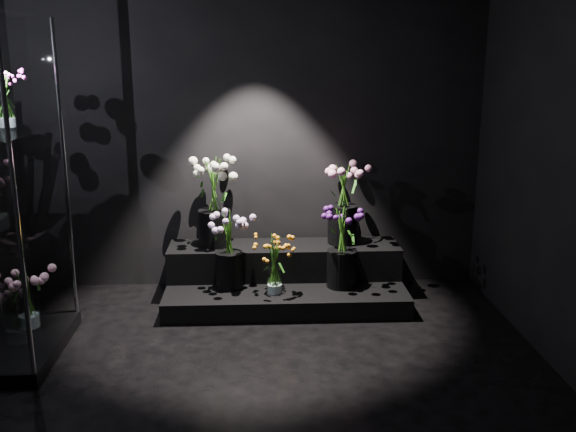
{
  "coord_description": "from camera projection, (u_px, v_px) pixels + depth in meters",
  "views": [
    {
      "loc": [
        0.04,
        -3.56,
        2.06
      ],
      "look_at": [
        0.27,
        1.2,
        0.83
      ],
      "focal_mm": 40.0,
      "sensor_mm": 36.0,
      "label": 1
    }
  ],
  "objects": [
    {
      "name": "bouquet_cream_roses",
      "position": [
        214.0,
        198.0,
        5.41
      ],
      "size": [
        0.38,
        0.38,
        0.75
      ],
      "rotation": [
        0.0,
        0.0,
        0.02
      ],
      "color": "black",
      "rests_on": "display_riser"
    },
    {
      "name": "bouquet_purple",
      "position": [
        342.0,
        244.0,
        5.23
      ],
      "size": [
        0.36,
        0.36,
        0.67
      ],
      "rotation": [
        0.0,
        0.0,
        0.09
      ],
      "color": "black",
      "rests_on": "display_riser"
    },
    {
      "name": "bouquet_orange_bells",
      "position": [
        274.0,
        264.0,
        5.12
      ],
      "size": [
        0.34,
        0.34,
        0.48
      ],
      "rotation": [
        0.0,
        0.0,
        0.37
      ],
      "color": "white",
      "rests_on": "display_riser"
    },
    {
      "name": "bouquet_lilac",
      "position": [
        229.0,
        243.0,
        5.2
      ],
      "size": [
        0.42,
        0.42,
        0.64
      ],
      "rotation": [
        0.0,
        0.0,
        0.14
      ],
      "color": "black",
      "rests_on": "display_riser"
    },
    {
      "name": "bouquet_case_magenta",
      "position": [
        4.0,
        97.0,
        4.21
      ],
      "size": [
        0.26,
        0.26,
        0.39
      ],
      "rotation": [
        0.0,
        0.0,
        -0.16
      ],
      "color": "white",
      "rests_on": "display_case"
    },
    {
      "name": "bouquet_pink_roses",
      "position": [
        343.0,
        198.0,
        5.48
      ],
      "size": [
        0.47,
        0.47,
        0.69
      ],
      "rotation": [
        0.0,
        0.0,
        -0.27
      ],
      "color": "black",
      "rests_on": "display_riser"
    },
    {
      "name": "display_riser",
      "position": [
        285.0,
        278.0,
        5.47
      ],
      "size": [
        1.98,
        0.88,
        0.44
      ],
      "color": "black",
      "rests_on": "floor"
    },
    {
      "name": "bouquet_case_base_pink",
      "position": [
        27.0,
        295.0,
        4.62
      ],
      "size": [
        0.41,
        0.41,
        0.46
      ],
      "rotation": [
        0.0,
        0.0,
        0.26
      ],
      "color": "white",
      "rests_on": "display_case"
    },
    {
      "name": "wall_front",
      "position": [
        245.0,
        311.0,
        1.67
      ],
      "size": [
        4.0,
        0.0,
        4.0
      ],
      "primitive_type": "plane",
      "rotation": [
        -1.57,
        0.0,
        0.0
      ],
      "color": "black",
      "rests_on": "floor"
    },
    {
      "name": "wall_back",
      "position": [
        253.0,
        130.0,
        5.54
      ],
      "size": [
        4.0,
        0.0,
        4.0
      ],
      "primitive_type": "plane",
      "rotation": [
        1.57,
        0.0,
        0.0
      ],
      "color": "black",
      "rests_on": "floor"
    },
    {
      "name": "floor",
      "position": [
        254.0,
        395.0,
        3.95
      ],
      "size": [
        4.0,
        4.0,
        0.0
      ],
      "primitive_type": "plane",
      "color": "black",
      "rests_on": "ground"
    }
  ]
}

